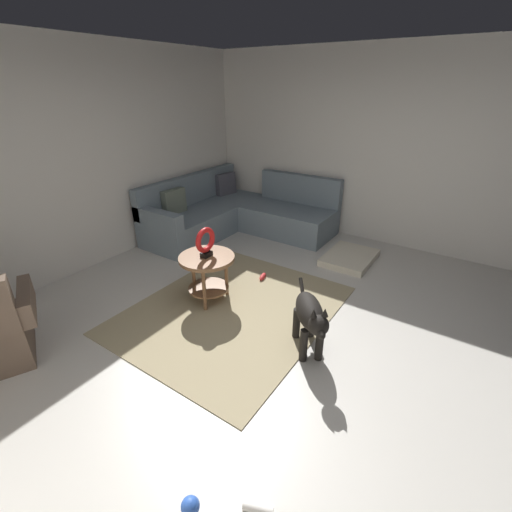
# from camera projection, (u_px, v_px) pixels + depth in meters

# --- Properties ---
(ground_plane) EXTENTS (6.00, 6.00, 0.10)m
(ground_plane) POSITION_uv_depth(u_px,v_px,m) (282.00, 345.00, 3.37)
(ground_plane) COLOR beige
(wall_back) EXTENTS (6.00, 0.12, 2.70)m
(wall_back) POSITION_uv_depth(u_px,v_px,m) (73.00, 162.00, 4.23)
(wall_back) COLOR silver
(wall_back) RESTS_ON ground_plane
(wall_right) EXTENTS (0.12, 6.00, 2.70)m
(wall_right) POSITION_uv_depth(u_px,v_px,m) (390.00, 150.00, 4.95)
(wall_right) COLOR silver
(wall_right) RESTS_ON ground_plane
(area_rug) EXTENTS (2.30, 1.90, 0.01)m
(area_rug) POSITION_uv_depth(u_px,v_px,m) (233.00, 309.00, 3.81)
(area_rug) COLOR tan
(area_rug) RESTS_ON ground_plane
(sectional_couch) EXTENTS (2.20, 2.25, 0.88)m
(sectional_couch) POSITION_uv_depth(u_px,v_px,m) (236.00, 214.00, 5.72)
(sectional_couch) COLOR slate
(sectional_couch) RESTS_ON ground_plane
(side_table) EXTENTS (0.60, 0.60, 0.54)m
(side_table) POSITION_uv_depth(u_px,v_px,m) (207.00, 266.00, 3.82)
(side_table) COLOR brown
(side_table) RESTS_ON ground_plane
(torus_sculpture) EXTENTS (0.28, 0.08, 0.33)m
(torus_sculpture) POSITION_uv_depth(u_px,v_px,m) (206.00, 242.00, 3.69)
(torus_sculpture) COLOR black
(torus_sculpture) RESTS_ON side_table
(dog_bed_mat) EXTENTS (0.80, 0.60, 0.09)m
(dog_bed_mat) POSITION_uv_depth(u_px,v_px,m) (350.00, 258.00, 4.85)
(dog_bed_mat) COLOR beige
(dog_bed_mat) RESTS_ON ground_plane
(dog) EXTENTS (0.69, 0.58, 0.63)m
(dog) POSITION_uv_depth(u_px,v_px,m) (310.00, 316.00, 3.07)
(dog) COLOR black
(dog) RESTS_ON ground_plane
(dog_toy_ball) EXTENTS (0.11, 0.11, 0.11)m
(dog_toy_ball) POSITION_uv_depth(u_px,v_px,m) (190.00, 506.00, 1.99)
(dog_toy_ball) COLOR blue
(dog_toy_ball) RESTS_ON ground_plane
(dog_toy_rope) EXTENTS (0.11, 0.18, 0.05)m
(dog_toy_rope) POSITION_uv_depth(u_px,v_px,m) (258.00, 509.00, 2.01)
(dog_toy_rope) COLOR silver
(dog_toy_rope) RESTS_ON ground_plane
(dog_toy_bone) EXTENTS (0.19, 0.10, 0.06)m
(dog_toy_bone) POSITION_uv_depth(u_px,v_px,m) (263.00, 277.00, 4.41)
(dog_toy_bone) COLOR red
(dog_toy_bone) RESTS_ON ground_plane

